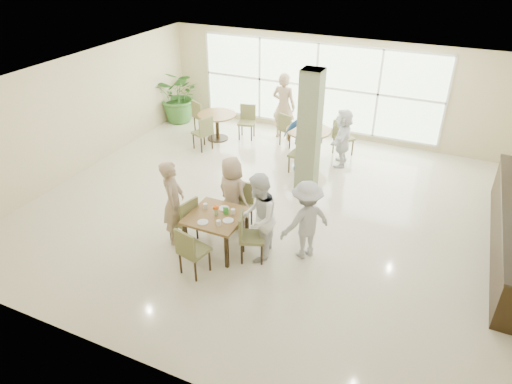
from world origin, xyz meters
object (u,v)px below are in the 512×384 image
at_px(adult_b, 343,137).
at_px(round_table_left, 217,120).
at_px(adult_standing, 284,106).
at_px(teen_far, 232,193).
at_px(teen_standing, 306,220).
at_px(round_table_right, 308,136).
at_px(potted_plant, 180,96).
at_px(teen_left, 173,202).
at_px(teen_right, 258,218).
at_px(adult_a, 303,138).
at_px(main_table, 216,219).

bearing_deg(adult_b, round_table_left, -99.64).
height_order(round_table_left, adult_standing, adult_standing).
relative_size(teen_far, teen_standing, 0.99).
bearing_deg(round_table_right, potted_plant, 170.08).
height_order(teen_left, teen_far, teen_left).
distance_m(potted_plant, teen_right, 7.23).
distance_m(round_table_left, teen_right, 5.57).
bearing_deg(teen_right, teen_left, -96.46).
xyz_separation_m(adult_a, adult_standing, (-1.16, 1.66, 0.11)).
xyz_separation_m(round_table_right, teen_far, (-0.33, -3.72, 0.17)).
bearing_deg(main_table, teen_far, 96.84).
bearing_deg(adult_standing, adult_b, 156.96).
distance_m(main_table, round_table_right, 4.57).
distance_m(round_table_right, adult_b, 0.96).
bearing_deg(teen_far, potted_plant, -27.93).
xyz_separation_m(round_table_right, teen_right, (0.56, -4.45, 0.26)).
height_order(round_table_left, adult_a, adult_a).
relative_size(teen_far, adult_standing, 0.80).
bearing_deg(teen_far, teen_left, 69.67).
bearing_deg(teen_far, adult_standing, -61.41).
distance_m(teen_left, teen_standing, 2.50).
relative_size(main_table, teen_far, 0.66).
bearing_deg(adult_standing, main_table, 102.08).
xyz_separation_m(main_table, potted_plant, (-4.20, 5.33, 0.17)).
height_order(adult_a, adult_standing, adult_standing).
distance_m(round_table_right, teen_far, 3.74).
bearing_deg(teen_standing, main_table, -34.09).
relative_size(potted_plant, teen_standing, 1.08).
relative_size(round_table_left, adult_b, 0.73).
relative_size(teen_far, adult_a, 0.91).
relative_size(teen_left, adult_standing, 0.89).
distance_m(round_table_right, teen_standing, 4.28).
distance_m(teen_far, teen_right, 1.16).
xyz_separation_m(teen_left, adult_a, (1.21, 3.87, -0.01)).
bearing_deg(adult_b, round_table_right, -103.95).
height_order(teen_standing, adult_b, teen_standing).
xyz_separation_m(teen_right, adult_standing, (-1.61, 5.34, 0.10)).
relative_size(potted_plant, teen_far, 1.09).
height_order(potted_plant, teen_far, potted_plant).
distance_m(main_table, teen_far, 0.85).
distance_m(teen_standing, adult_a, 3.52).
distance_m(teen_left, teen_far, 1.20).
bearing_deg(adult_a, teen_right, -86.19).
bearing_deg(round_table_left, teen_left, -70.72).
bearing_deg(round_table_left, adult_a, -15.60).
relative_size(round_table_right, teen_standing, 0.76).
bearing_deg(round_table_left, main_table, -61.42).
relative_size(main_table, teen_standing, 0.65).
relative_size(round_table_left, potted_plant, 0.66).
relative_size(potted_plant, teen_right, 0.98).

